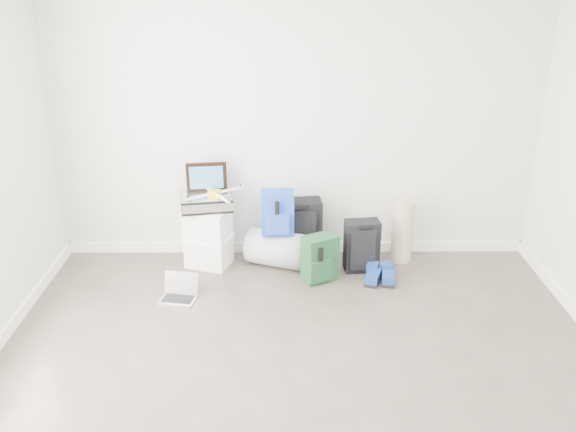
{
  "coord_description": "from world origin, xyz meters",
  "views": [
    {
      "loc": [
        -0.11,
        -2.99,
        2.67
      ],
      "look_at": [
        -0.08,
        1.9,
        0.63
      ],
      "focal_mm": 38.0,
      "sensor_mm": 36.0,
      "label": 1
    }
  ],
  "objects_px": {
    "briefcase": "(206,202)",
    "carry_on": "(362,246)",
    "laptop": "(179,293)",
    "large_suitcase": "(300,230)",
    "boxes_stack": "(208,237)",
    "duffel_bag": "(278,249)"
  },
  "relations": [
    {
      "from": "briefcase",
      "to": "duffel_bag",
      "type": "bearing_deg",
      "value": -11.65
    },
    {
      "from": "large_suitcase",
      "to": "duffel_bag",
      "type": "bearing_deg",
      "value": -154.81
    },
    {
      "from": "large_suitcase",
      "to": "briefcase",
      "type": "bearing_deg",
      "value": -178.86
    },
    {
      "from": "carry_on",
      "to": "laptop",
      "type": "bearing_deg",
      "value": -169.13
    },
    {
      "from": "boxes_stack",
      "to": "duffel_bag",
      "type": "relative_size",
      "value": 1.03
    },
    {
      "from": "boxes_stack",
      "to": "laptop",
      "type": "bearing_deg",
      "value": -88.49
    },
    {
      "from": "boxes_stack",
      "to": "briefcase",
      "type": "relative_size",
      "value": 1.27
    },
    {
      "from": "boxes_stack",
      "to": "large_suitcase",
      "type": "xyz_separation_m",
      "value": [
        0.87,
        0.11,
        0.01
      ]
    },
    {
      "from": "laptop",
      "to": "large_suitcase",
      "type": "bearing_deg",
      "value": 45.77
    },
    {
      "from": "duffel_bag",
      "to": "large_suitcase",
      "type": "bearing_deg",
      "value": 52.68
    },
    {
      "from": "boxes_stack",
      "to": "carry_on",
      "type": "bearing_deg",
      "value": 13.05
    },
    {
      "from": "duffel_bag",
      "to": "carry_on",
      "type": "bearing_deg",
      "value": 14.14
    },
    {
      "from": "briefcase",
      "to": "carry_on",
      "type": "distance_m",
      "value": 1.49
    },
    {
      "from": "duffel_bag",
      "to": "briefcase",
      "type": "bearing_deg",
      "value": -160.54
    },
    {
      "from": "carry_on",
      "to": "laptop",
      "type": "xyz_separation_m",
      "value": [
        -1.62,
        -0.51,
        -0.19
      ]
    },
    {
      "from": "briefcase",
      "to": "carry_on",
      "type": "height_order",
      "value": "briefcase"
    },
    {
      "from": "briefcase",
      "to": "duffel_bag",
      "type": "distance_m",
      "value": 0.8
    },
    {
      "from": "carry_on",
      "to": "briefcase",
      "type": "bearing_deg",
      "value": 168.39
    },
    {
      "from": "laptop",
      "to": "duffel_bag",
      "type": "bearing_deg",
      "value": 46.74
    },
    {
      "from": "duffel_bag",
      "to": "carry_on",
      "type": "xyz_separation_m",
      "value": [
        0.78,
        -0.1,
        0.07
      ]
    },
    {
      "from": "carry_on",
      "to": "laptop",
      "type": "height_order",
      "value": "carry_on"
    },
    {
      "from": "carry_on",
      "to": "laptop",
      "type": "relative_size",
      "value": 1.48
    }
  ]
}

